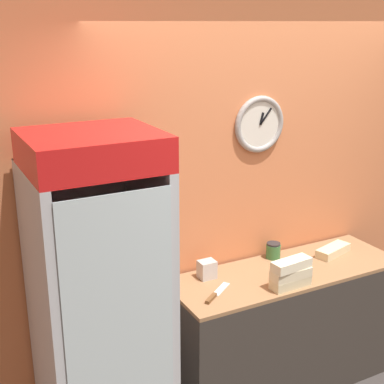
# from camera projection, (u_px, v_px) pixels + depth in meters

# --- Properties ---
(wall_back) EXTENTS (5.20, 0.10, 2.70)m
(wall_back) POSITION_uv_depth(u_px,v_px,m) (262.00, 191.00, 3.77)
(wall_back) COLOR #D17547
(wall_back) RESTS_ON ground_plane
(prep_counter) EXTENTS (1.65, 0.56, 0.89)m
(prep_counter) POSITION_uv_depth(u_px,v_px,m) (283.00, 327.00, 3.77)
(prep_counter) COLOR #332D28
(prep_counter) RESTS_ON ground_plane
(beverage_cooler) EXTENTS (0.67, 0.69, 1.98)m
(beverage_cooler) POSITION_uv_depth(u_px,v_px,m) (96.00, 290.00, 2.97)
(beverage_cooler) COLOR #B2B7BC
(beverage_cooler) RESTS_ON ground_plane
(sandwich_stack_bottom) EXTENTS (0.27, 0.11, 0.06)m
(sandwich_stack_bottom) POSITION_uv_depth(u_px,v_px,m) (290.00, 282.00, 3.39)
(sandwich_stack_bottom) COLOR beige
(sandwich_stack_bottom) RESTS_ON prep_counter
(sandwich_stack_middle) EXTENTS (0.27, 0.10, 0.06)m
(sandwich_stack_middle) POSITION_uv_depth(u_px,v_px,m) (291.00, 274.00, 3.37)
(sandwich_stack_middle) COLOR beige
(sandwich_stack_middle) RESTS_ON sandwich_stack_bottom
(sandwich_stack_top) EXTENTS (0.28, 0.12, 0.06)m
(sandwich_stack_top) POSITION_uv_depth(u_px,v_px,m) (291.00, 264.00, 3.35)
(sandwich_stack_top) COLOR beige
(sandwich_stack_top) RESTS_ON sandwich_stack_middle
(sandwich_flat_left) EXTENTS (0.31, 0.18, 0.06)m
(sandwich_flat_left) POSITION_uv_depth(u_px,v_px,m) (333.00, 251.00, 3.87)
(sandwich_flat_left) COLOR beige
(sandwich_flat_left) RESTS_ON prep_counter
(chefs_knife) EXTENTS (0.27, 0.21, 0.02)m
(chefs_knife) POSITION_uv_depth(u_px,v_px,m) (214.00, 295.00, 3.28)
(chefs_knife) COLOR silver
(chefs_knife) RESTS_ON prep_counter
(condiment_jar) EXTENTS (0.10, 0.10, 0.11)m
(condiment_jar) POSITION_uv_depth(u_px,v_px,m) (273.00, 251.00, 3.80)
(condiment_jar) COLOR #336B38
(condiment_jar) RESTS_ON prep_counter
(napkin_dispenser) EXTENTS (0.11, 0.09, 0.12)m
(napkin_dispenser) POSITION_uv_depth(u_px,v_px,m) (207.00, 269.00, 3.50)
(napkin_dispenser) COLOR #B7B2AD
(napkin_dispenser) RESTS_ON prep_counter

